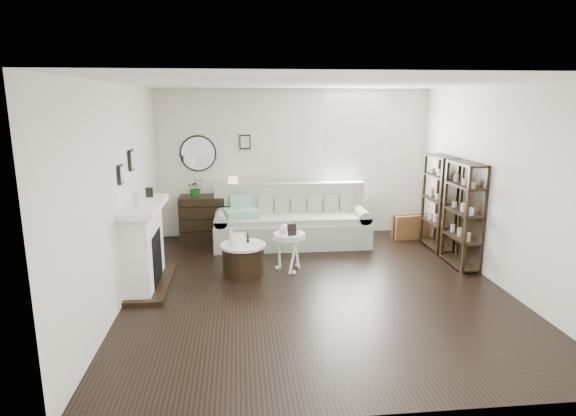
{
  "coord_description": "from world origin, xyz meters",
  "views": [
    {
      "loc": [
        -1.02,
        -6.09,
        2.5
      ],
      "look_at": [
        -0.31,
        0.8,
        0.94
      ],
      "focal_mm": 30.0,
      "sensor_mm": 36.0,
      "label": 1
    }
  ],
  "objects": [
    {
      "name": "sofa",
      "position": [
        -0.12,
        2.08,
        0.34
      ],
      "size": [
        2.68,
        0.93,
        1.04
      ],
      "color": "#9EA694",
      "rests_on": "ground"
    },
    {
      "name": "card_frame_drum",
      "position": [
        -1.03,
        0.44,
        0.57
      ],
      "size": [
        0.17,
        0.08,
        0.21
      ],
      "primitive_type": "cube",
      "rotation": [
        -0.21,
        0.0,
        0.15
      ],
      "color": "white",
      "rests_on": "drum_table"
    },
    {
      "name": "fireplace",
      "position": [
        -2.32,
        0.3,
        0.54
      ],
      "size": [
        0.5,
        1.4,
        1.84
      ],
      "color": "white",
      "rests_on": "ground"
    },
    {
      "name": "table_lamp",
      "position": [
        -1.13,
        2.47,
        0.98
      ],
      "size": [
        0.27,
        0.27,
        0.34
      ],
      "primitive_type": null,
      "rotation": [
        0.0,
        0.0,
        -0.29
      ],
      "color": "beige",
      "rests_on": "dresser"
    },
    {
      "name": "drum_table",
      "position": [
        -0.99,
        0.61,
        0.23
      ],
      "size": [
        0.66,
        0.66,
        0.46
      ],
      "rotation": [
        0.0,
        0.0,
        0.44
      ],
      "color": "black",
      "rests_on": "ground"
    },
    {
      "name": "bottle_drum",
      "position": [
        -1.15,
        0.53,
        0.59
      ],
      "size": [
        0.06,
        0.06,
        0.27
      ],
      "primitive_type": "cylinder",
      "color": "silver",
      "rests_on": "drum_table"
    },
    {
      "name": "eiffel_drum",
      "position": [
        -0.91,
        0.65,
        0.55
      ],
      "size": [
        0.12,
        0.12,
        0.18
      ],
      "primitive_type": null,
      "rotation": [
        0.0,
        0.0,
        0.16
      ],
      "color": "black",
      "rests_on": "drum_table"
    },
    {
      "name": "flask_ped",
      "position": [
        -0.38,
        0.71,
        0.71
      ],
      "size": [
        0.14,
        0.14,
        0.26
      ],
      "primitive_type": null,
      "color": "silver",
      "rests_on": "pedestal_table"
    },
    {
      "name": "room",
      "position": [
        0.73,
        2.7,
        1.6
      ],
      "size": [
        5.5,
        5.5,
        5.5
      ],
      "color": "black",
      "rests_on": "ground"
    },
    {
      "name": "shelf_unit_far",
      "position": [
        2.33,
        1.55,
        0.8
      ],
      "size": [
        0.3,
        0.8,
        1.6
      ],
      "color": "black",
      "rests_on": "ground"
    },
    {
      "name": "pedestal_table",
      "position": [
        -0.3,
        0.69,
        0.53
      ],
      "size": [
        0.48,
        0.48,
        0.58
      ],
      "rotation": [
        0.0,
        0.0,
        0.24
      ],
      "color": "white",
      "rests_on": "ground"
    },
    {
      "name": "quilt",
      "position": [
        -1.0,
        1.95,
        0.61
      ],
      "size": [
        0.64,
        0.57,
        0.14
      ],
      "primitive_type": "cube",
      "rotation": [
        0.0,
        0.0,
        0.24
      ],
      "color": "#299771",
      "rests_on": "sofa"
    },
    {
      "name": "dresser",
      "position": [
        -1.49,
        2.47,
        0.41
      ],
      "size": [
        1.22,
        0.52,
        0.81
      ],
      "color": "black",
      "rests_on": "ground"
    },
    {
      "name": "suitcase",
      "position": [
        2.1,
        2.18,
        0.22
      ],
      "size": [
        0.69,
        0.31,
        0.44
      ],
      "primitive_type": "cube",
      "rotation": [
        0.0,
        0.0,
        0.14
      ],
      "color": "brown",
      "rests_on": "ground"
    },
    {
      "name": "potted_plant",
      "position": [
        -1.79,
        2.42,
        0.97
      ],
      "size": [
        0.32,
        0.29,
        0.32
      ],
      "primitive_type": "imported",
      "rotation": [
        0.0,
        0.0,
        0.12
      ],
      "color": "#184F16",
      "rests_on": "dresser"
    },
    {
      "name": "eiffel_ped",
      "position": [
        -0.21,
        0.72,
        0.66
      ],
      "size": [
        0.1,
        0.1,
        0.16
      ],
      "primitive_type": null,
      "rotation": [
        0.0,
        0.0,
        0.13
      ],
      "color": "black",
      "rests_on": "pedestal_table"
    },
    {
      "name": "shelf_unit_near",
      "position": [
        2.33,
        0.65,
        0.8
      ],
      "size": [
        0.3,
        0.8,
        1.6
      ],
      "color": "black",
      "rests_on": "ground"
    },
    {
      "name": "card_frame_ped",
      "position": [
        -0.28,
        0.57,
        0.66
      ],
      "size": [
        0.14,
        0.08,
        0.17
      ],
      "primitive_type": "cube",
      "rotation": [
        -0.21,
        0.0,
        0.22
      ],
      "color": "black",
      "rests_on": "pedestal_table"
    }
  ]
}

